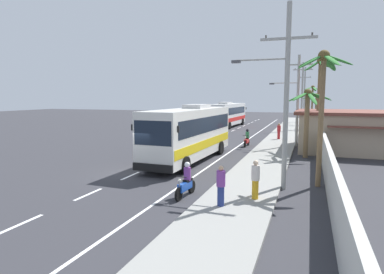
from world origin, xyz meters
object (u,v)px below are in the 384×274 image
at_px(coach_bus_foreground, 190,132).
at_px(utility_pole_far, 302,95).
at_px(palm_third, 307,110).
at_px(palm_farthest, 316,102).
at_px(utility_pole_nearest, 284,92).
at_px(motorcycle_trailing, 186,183).
at_px(palm_second, 323,90).
at_px(pedestrian_near_kerb, 255,179).
at_px(pedestrian_far_walk, 221,185).
at_px(utility_pole_distant, 304,94).
at_px(palm_fourth, 312,97).
at_px(palm_nearest, 319,84).
at_px(coach_bus_far_lane, 228,114).
at_px(pedestrian_midwalk, 279,131).
at_px(utility_pole_mid, 297,98).
at_px(motorcycle_beside_bus, 247,139).

relative_size(coach_bus_foreground, utility_pole_far, 1.24).
bearing_deg(palm_third, palm_farthest, 87.66).
distance_m(utility_pole_nearest, utility_pole_far, 30.09).
bearing_deg(utility_pole_nearest, palm_farthest, 86.55).
height_order(motorcycle_trailing, palm_second, palm_second).
bearing_deg(pedestrian_near_kerb, coach_bus_foreground, 0.38).
xyz_separation_m(pedestrian_far_walk, utility_pole_distant, (2.18, 48.98, 3.96)).
distance_m(utility_pole_far, palm_fourth, 9.19).
height_order(pedestrian_near_kerb, utility_pole_distant, utility_pole_distant).
xyz_separation_m(pedestrian_far_walk, palm_nearest, (3.90, 17.30, 4.56)).
relative_size(coach_bus_foreground, coach_bus_far_lane, 0.92).
distance_m(pedestrian_midwalk, pedestrian_far_walk, 22.50).
bearing_deg(motorcycle_trailing, coach_bus_far_lane, 100.44).
distance_m(utility_pole_distant, palm_second, 44.02).
relative_size(pedestrian_far_walk, utility_pole_mid, 0.20).
relative_size(motorcycle_trailing, palm_nearest, 0.25).
height_order(coach_bus_foreground, utility_pole_far, utility_pole_far).
xyz_separation_m(utility_pole_distant, palm_nearest, (1.72, -31.68, 0.60)).
height_order(utility_pole_nearest, palm_fourth, utility_pole_nearest).
distance_m(motorcycle_trailing, palm_farthest, 34.72).
distance_m(coach_bus_foreground, utility_pole_distant, 40.48).
xyz_separation_m(palm_nearest, palm_second, (-0.11, -12.31, -0.68)).
xyz_separation_m(pedestrian_midwalk, utility_pole_far, (1.87, 11.44, 3.74)).
bearing_deg(utility_pole_distant, palm_third, -88.61).
xyz_separation_m(pedestrian_near_kerb, palm_nearest, (2.74, 15.90, 4.53)).
bearing_deg(utility_pole_nearest, palm_third, 83.95).
relative_size(utility_pole_nearest, palm_fourth, 1.42).
xyz_separation_m(coach_bus_far_lane, utility_pole_mid, (10.37, -16.89, 2.49)).
bearing_deg(palm_farthest, pedestrian_near_kerb, -94.72).
height_order(utility_pole_mid, palm_fourth, utility_pole_mid).
relative_size(motorcycle_beside_bus, utility_pole_far, 0.22).
bearing_deg(coach_bus_foreground, palm_fourth, 76.41).
bearing_deg(pedestrian_midwalk, palm_third, 85.76).
distance_m(palm_nearest, palm_farthest, 17.97).
bearing_deg(palm_fourth, palm_third, -90.87).
height_order(utility_pole_far, palm_second, utility_pole_far).
relative_size(palm_second, palm_fourth, 1.08).
xyz_separation_m(pedestrian_midwalk, palm_nearest, (3.62, -5.20, 4.57)).
height_order(motorcycle_beside_bus, pedestrian_far_walk, pedestrian_far_walk).
height_order(utility_pole_distant, palm_farthest, utility_pole_distant).
height_order(utility_pole_nearest, utility_pole_distant, utility_pole_distant).
height_order(coach_bus_far_lane, motorcycle_beside_bus, coach_bus_far_lane).
height_order(utility_pole_far, palm_farthest, utility_pole_far).
xyz_separation_m(palm_nearest, palm_fourth, (-0.40, 25.72, -1.10)).
distance_m(motorcycle_beside_bus, pedestrian_midwalk, 5.77).
distance_m(coach_bus_foreground, coach_bus_far_lane, 26.83).
height_order(motorcycle_beside_bus, palm_nearest, palm_nearest).
xyz_separation_m(utility_pole_nearest, utility_pole_far, (0.09, 30.09, -0.01)).
height_order(motorcycle_beside_bus, pedestrian_near_kerb, pedestrian_near_kerb).
bearing_deg(palm_farthest, palm_nearest, -90.16).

